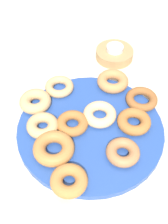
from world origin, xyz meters
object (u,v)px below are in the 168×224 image
(donut_2, at_px, (123,152))
(donut_10, at_px, (42,126))
(donut_4, at_px, (134,121))
(donut_7, at_px, (143,100))
(donut_0, at_px, (35,101))
(donut_8, at_px, (59,87))
(tealight, at_px, (115,48))
(donut_5, at_px, (100,114))
(candle_holder, at_px, (114,54))
(donut_1, at_px, (72,123))
(donut_6, at_px, (113,81))
(donut_plate, at_px, (90,130))
(donut_9, at_px, (69,181))
(donut_3, at_px, (54,148))

(donut_2, distance_m, donut_10, 0.21)
(donut_10, bearing_deg, donut_2, -54.18)
(donut_4, height_order, donut_7, donut_4)
(donut_0, xyz_separation_m, donut_10, (-0.02, -0.08, -0.00))
(donut_8, relative_size, tealight, 1.51)
(donut_5, relative_size, candle_holder, 0.73)
(donut_5, xyz_separation_m, donut_7, (0.13, -0.02, -0.00))
(donut_1, height_order, candle_holder, donut_1)
(donut_1, relative_size, candle_holder, 0.68)
(donut_6, bearing_deg, donut_plate, -145.18)
(donut_5, bearing_deg, donut_4, -47.68)
(donut_7, height_order, candle_holder, donut_7)
(donut_plate, bearing_deg, donut_5, 20.85)
(donut_0, xyz_separation_m, donut_2, (0.10, -0.25, -0.00))
(donut_0, distance_m, donut_8, 0.08)
(donut_9, bearing_deg, donut_4, 13.78)
(donut_plate, relative_size, donut_6, 4.18)
(donut_0, xyz_separation_m, donut_3, (-0.03, -0.16, 0.00))
(donut_5, bearing_deg, donut_0, 133.42)
(donut_6, bearing_deg, donut_9, -142.43)
(donut_0, height_order, donut_8, donut_0)
(donut_plate, bearing_deg, donut_6, 34.82)
(donut_8, bearing_deg, donut_6, -24.90)
(donut_3, relative_size, donut_7, 1.14)
(donut_1, height_order, donut_7, donut_1)
(donut_0, bearing_deg, tealight, 12.20)
(donut_6, distance_m, donut_9, 0.33)
(donut_0, height_order, donut_3, same)
(donut_0, relative_size, donut_4, 0.99)
(donut_10, xyz_separation_m, tealight, (0.33, 0.15, 0.01))
(donut_0, bearing_deg, donut_4, -46.95)
(donut_1, bearing_deg, donut_0, 112.08)
(donut_0, xyz_separation_m, candle_holder, (0.31, 0.07, -0.02))
(donut_0, distance_m, candle_holder, 0.32)
(donut_1, relative_size, donut_2, 1.00)
(donut_5, xyz_separation_m, donut_8, (-0.04, 0.14, -0.00))
(donut_1, bearing_deg, donut_10, 154.04)
(donut_3, xyz_separation_m, donut_4, (0.21, -0.04, -0.00))
(donut_6, distance_m, candle_holder, 0.14)
(donut_4, bearing_deg, donut_3, 170.29)
(donut_8, bearing_deg, donut_5, -75.37)
(donut_3, bearing_deg, donut_9, -97.28)
(donut_3, relative_size, donut_8, 1.22)
(donut_8, bearing_deg, donut_0, -167.91)
(donut_3, bearing_deg, donut_0, 79.33)
(donut_plate, relative_size, donut_1, 4.64)
(donut_7, bearing_deg, donut_0, 149.38)
(donut_3, height_order, candle_holder, donut_3)
(donut_plate, bearing_deg, donut_4, -27.71)
(donut_1, xyz_separation_m, donut_10, (-0.07, 0.03, 0.00))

